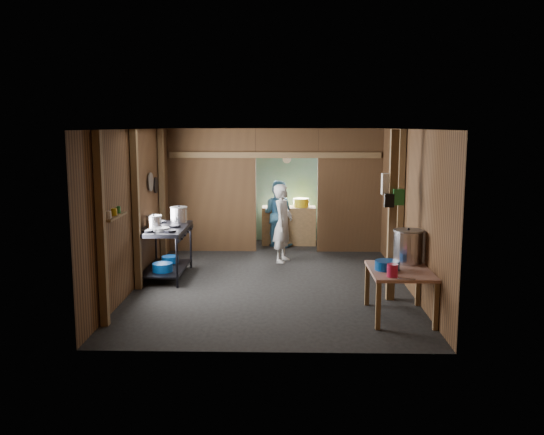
{
  "coord_description": "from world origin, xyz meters",
  "views": [
    {
      "loc": [
        0.25,
        -10.1,
        2.65
      ],
      "look_at": [
        0.0,
        -0.2,
        1.1
      ],
      "focal_mm": 38.71,
      "sensor_mm": 36.0,
      "label": 1
    }
  ],
  "objects_px": {
    "pink_bucket": "(392,270)",
    "stock_pot": "(408,247)",
    "gas_range": "(166,252)",
    "stove_pot_large": "(179,215)",
    "cook": "(283,223)",
    "yellow_tub": "(301,203)",
    "prep_table": "(399,293)"
  },
  "relations": [
    {
      "from": "prep_table",
      "to": "yellow_tub",
      "type": "relative_size",
      "value": 3.28
    },
    {
      "from": "stock_pot",
      "to": "pink_bucket",
      "type": "height_order",
      "value": "stock_pot"
    },
    {
      "from": "stock_pot",
      "to": "prep_table",
      "type": "bearing_deg",
      "value": -114.12
    },
    {
      "from": "pink_bucket",
      "to": "stock_pot",
      "type": "bearing_deg",
      "value": 65.81
    },
    {
      "from": "prep_table",
      "to": "cook",
      "type": "xyz_separation_m",
      "value": [
        -1.65,
        3.35,
        0.43
      ]
    },
    {
      "from": "cook",
      "to": "pink_bucket",
      "type": "bearing_deg",
      "value": -142.11
    },
    {
      "from": "stock_pot",
      "to": "pink_bucket",
      "type": "xyz_separation_m",
      "value": [
        -0.36,
        -0.81,
        -0.15
      ]
    },
    {
      "from": "gas_range",
      "to": "cook",
      "type": "bearing_deg",
      "value": 31.52
    },
    {
      "from": "stock_pot",
      "to": "yellow_tub",
      "type": "relative_size",
      "value": 1.45
    },
    {
      "from": "pink_bucket",
      "to": "cook",
      "type": "relative_size",
      "value": 0.11
    },
    {
      "from": "stove_pot_large",
      "to": "yellow_tub",
      "type": "xyz_separation_m",
      "value": [
        2.28,
        2.56,
        -0.09
      ]
    },
    {
      "from": "pink_bucket",
      "to": "yellow_tub",
      "type": "bearing_deg",
      "value": 101.08
    },
    {
      "from": "gas_range",
      "to": "stove_pot_large",
      "type": "distance_m",
      "value": 0.76
    },
    {
      "from": "stock_pot",
      "to": "cook",
      "type": "height_order",
      "value": "cook"
    },
    {
      "from": "stove_pot_large",
      "to": "stock_pot",
      "type": "distance_m",
      "value": 4.29
    },
    {
      "from": "cook",
      "to": "yellow_tub",
      "type": "bearing_deg",
      "value": 3.6
    },
    {
      "from": "gas_range",
      "to": "cook",
      "type": "height_order",
      "value": "cook"
    },
    {
      "from": "gas_range",
      "to": "yellow_tub",
      "type": "height_order",
      "value": "yellow_tub"
    },
    {
      "from": "gas_range",
      "to": "stock_pot",
      "type": "distance_m",
      "value": 4.27
    },
    {
      "from": "pink_bucket",
      "to": "yellow_tub",
      "type": "relative_size",
      "value": 0.49
    },
    {
      "from": "gas_range",
      "to": "stock_pot",
      "type": "height_order",
      "value": "stock_pot"
    },
    {
      "from": "pink_bucket",
      "to": "cook",
      "type": "xyz_separation_m",
      "value": [
        -1.47,
        3.75,
        -0.0
      ]
    },
    {
      "from": "prep_table",
      "to": "stove_pot_large",
      "type": "distance_m",
      "value": 4.41
    },
    {
      "from": "pink_bucket",
      "to": "yellow_tub",
      "type": "distance_m",
      "value": 5.6
    },
    {
      "from": "stock_pot",
      "to": "yellow_tub",
      "type": "distance_m",
      "value": 4.9
    },
    {
      "from": "stove_pot_large",
      "to": "yellow_tub",
      "type": "height_order",
      "value": "stove_pot_large"
    },
    {
      "from": "pink_bucket",
      "to": "yellow_tub",
      "type": "xyz_separation_m",
      "value": [
        -1.07,
        5.49,
        0.18
      ]
    },
    {
      "from": "stove_pot_large",
      "to": "yellow_tub",
      "type": "bearing_deg",
      "value": 48.25
    },
    {
      "from": "yellow_tub",
      "to": "stove_pot_large",
      "type": "bearing_deg",
      "value": -131.75
    },
    {
      "from": "gas_range",
      "to": "pink_bucket",
      "type": "bearing_deg",
      "value": -35.21
    },
    {
      "from": "pink_bucket",
      "to": "gas_range",
      "type": "bearing_deg",
      "value": 144.79
    },
    {
      "from": "gas_range",
      "to": "pink_bucket",
      "type": "distance_m",
      "value": 4.33
    }
  ]
}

